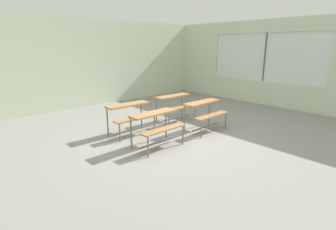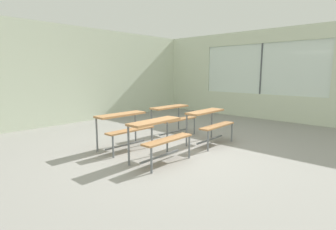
{
  "view_description": "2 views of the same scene",
  "coord_description": "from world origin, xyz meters",
  "px_view_note": "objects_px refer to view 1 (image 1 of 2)",
  "views": [
    {
      "loc": [
        -3.92,
        -4.13,
        2.15
      ],
      "look_at": [
        0.23,
        0.43,
        0.45
      ],
      "focal_mm": 27.53,
      "sensor_mm": 36.0,
      "label": 1
    },
    {
      "loc": [
        -3.8,
        -3.3,
        1.6
      ],
      "look_at": [
        1.1,
        1.22,
        0.5
      ],
      "focal_mm": 28.0,
      "sensor_mm": 36.0,
      "label": 2
    }
  ],
  "objects_px": {
    "desk_bench_r0c1": "(205,109)",
    "desk_bench_r1c0": "(130,112)",
    "desk_bench_r1c1": "(175,102)",
    "desk_bench_r0c0": "(157,121)"
  },
  "relations": [
    {
      "from": "desk_bench_r0c1",
      "to": "desk_bench_r1c0",
      "type": "xyz_separation_m",
      "value": [
        -1.55,
        1.05,
        0.0
      ]
    },
    {
      "from": "desk_bench_r0c0",
      "to": "desk_bench_r1c1",
      "type": "xyz_separation_m",
      "value": [
        1.62,
        1.12,
        0.0
      ]
    },
    {
      "from": "desk_bench_r0c1",
      "to": "desk_bench_r1c0",
      "type": "relative_size",
      "value": 1.0
    },
    {
      "from": "desk_bench_r1c0",
      "to": "desk_bench_r1c1",
      "type": "height_order",
      "value": "same"
    },
    {
      "from": "desk_bench_r1c1",
      "to": "desk_bench_r0c0",
      "type": "bearing_deg",
      "value": -143.74
    },
    {
      "from": "desk_bench_r1c0",
      "to": "desk_bench_r1c1",
      "type": "distance_m",
      "value": 1.57
    },
    {
      "from": "desk_bench_r1c1",
      "to": "desk_bench_r1c0",
      "type": "bearing_deg",
      "value": -176.3
    },
    {
      "from": "desk_bench_r0c0",
      "to": "desk_bench_r1c1",
      "type": "distance_m",
      "value": 1.97
    },
    {
      "from": "desk_bench_r0c0",
      "to": "desk_bench_r0c1",
      "type": "distance_m",
      "value": 1.6
    },
    {
      "from": "desk_bench_r0c0",
      "to": "desk_bench_r1c1",
      "type": "bearing_deg",
      "value": 33.23
    }
  ]
}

